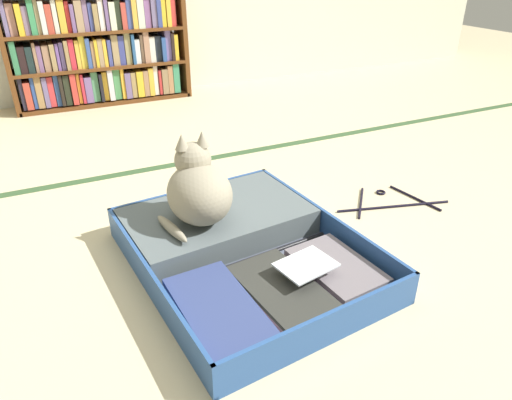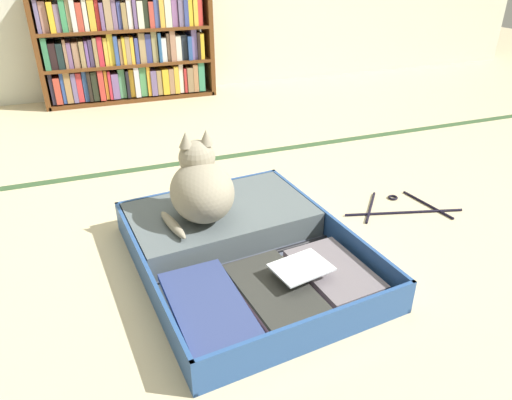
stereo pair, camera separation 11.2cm
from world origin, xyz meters
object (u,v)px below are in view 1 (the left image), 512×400
(open_suitcase, at_px, (235,245))
(clothes_hanger, at_px, (389,202))
(bookshelf, at_px, (99,50))
(black_cat, at_px, (198,190))

(open_suitcase, relative_size, clothes_hanger, 1.95)
(bookshelf, height_order, clothes_hanger, bookshelf)
(black_cat, relative_size, clothes_hanger, 0.64)
(open_suitcase, bearing_deg, black_cat, 124.37)
(bookshelf, distance_m, black_cat, 1.97)
(open_suitcase, distance_m, black_cat, 0.23)
(open_suitcase, xyz_separation_m, black_cat, (-0.08, 0.12, 0.17))
(open_suitcase, height_order, clothes_hanger, open_suitcase)
(bookshelf, height_order, black_cat, bookshelf)
(bookshelf, relative_size, open_suitcase, 1.26)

